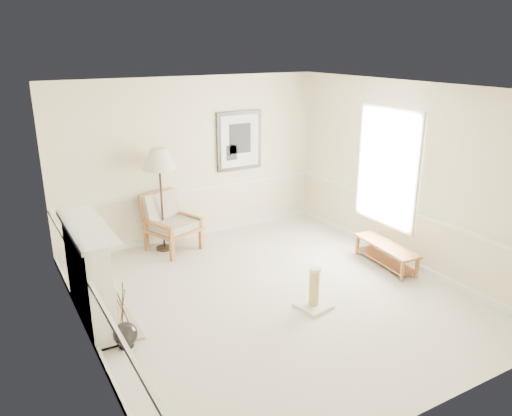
{
  "coord_description": "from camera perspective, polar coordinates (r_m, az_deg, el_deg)",
  "views": [
    {
      "loc": [
        -3.37,
        -5.39,
        3.44
      ],
      "look_at": [
        0.15,
        0.7,
        1.1
      ],
      "focal_mm": 35.0,
      "sensor_mm": 36.0,
      "label": 1
    }
  ],
  "objects": [
    {
      "name": "ground",
      "position": [
        7.23,
        1.8,
        -10.01
      ],
      "size": [
        5.5,
        5.5,
        0.0
      ],
      "primitive_type": "plane",
      "color": "silver",
      "rests_on": "ground"
    },
    {
      "name": "bench",
      "position": [
        8.34,
        14.63,
        -4.81
      ],
      "size": [
        0.49,
        1.27,
        0.36
      ],
      "rotation": [
        0.0,
        0.0,
        -0.09
      ],
      "color": "#9D6432",
      "rests_on": "ground"
    },
    {
      "name": "fireplace",
      "position": [
        6.69,
        -18.49,
        -7.33
      ],
      "size": [
        0.64,
        1.64,
        1.31
      ],
      "color": "white",
      "rests_on": "ground"
    },
    {
      "name": "floor_vase",
      "position": [
        6.27,
        -14.69,
        -13.83
      ],
      "size": [
        0.29,
        0.29,
        0.85
      ],
      "rotation": [
        0.0,
        0.0,
        -0.01
      ],
      "color": "black",
      "rests_on": "ground"
    },
    {
      "name": "armchair",
      "position": [
        8.74,
        -9.96,
        -1.27
      ],
      "size": [
        0.98,
        1.01,
        1.0
      ],
      "rotation": [
        0.0,
        0.0,
        0.35
      ],
      "color": "#9D6432",
      "rests_on": "ground"
    },
    {
      "name": "scratching_post",
      "position": [
        6.89,
        6.63,
        -9.91
      ],
      "size": [
        0.48,
        0.48,
        0.59
      ],
      "rotation": [
        0.0,
        0.0,
        0.19
      ],
      "color": "silver",
      "rests_on": "ground"
    },
    {
      "name": "floor_lamp",
      "position": [
        8.44,
        -11.01,
        5.21
      ],
      "size": [
        0.7,
        0.7,
        1.79
      ],
      "rotation": [
        0.0,
        0.0,
        -0.29
      ],
      "color": "black",
      "rests_on": "ground"
    },
    {
      "name": "room",
      "position": [
        6.69,
        2.62,
        4.77
      ],
      "size": [
        5.04,
        5.54,
        2.92
      ],
      "color": "beige",
      "rests_on": "ground"
    }
  ]
}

